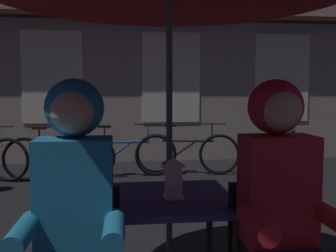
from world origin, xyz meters
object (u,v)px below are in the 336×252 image
Objects in this scene: person_left_hooded at (74,202)px; person_right_hooded at (279,195)px; potted_plant at (277,139)px; lantern at (173,177)px; bicycle_third at (123,155)px; cafe_table at (169,213)px; bicycle_second at (59,157)px; bicycle_fourth at (187,153)px.

person_right_hooded is (0.96, 0.00, 0.00)m from person_left_hooded.
person_left_hooded is 5.19m from potted_plant.
bicycle_third is (-0.30, 3.86, -0.51)m from lantern.
cafe_table is at bearing -85.79° from bicycle_third.
person_right_hooded is 4.48m from bicycle_second.
bicycle_fourth is at bearing 4.94° from bicycle_second.
cafe_table is 3.20× the size of lantern.
bicycle_second and bicycle_third have the same top height.
cafe_table is 4.57m from potted_plant.
person_left_hooded and person_right_hooded have the same top height.
lantern is at bearing 140.55° from person_right_hooded.
bicycle_fourth is (0.74, 3.90, -0.51)m from lantern.
cafe_table is 0.80× the size of potted_plant.
potted_plant is (2.57, 0.14, 0.20)m from bicycle_third.
bicycle_second is (-1.24, 3.69, -0.29)m from cafe_table.
person_left_hooded is 0.83× the size of bicycle_second.
person_right_hooded is at bearing -79.83° from bicycle_third.
bicycle_fourth is (0.75, 3.86, -0.29)m from cafe_table.
potted_plant is at bearing 67.53° from person_right_hooded.
cafe_table is 0.53× the size of person_right_hooded.
bicycle_second is at bearing 100.42° from person_left_hooded.
cafe_table is 3.83m from bicycle_third.
bicycle_second and bicycle_fourth have the same top height.
person_left_hooded is (-0.50, -0.38, -0.01)m from lantern.
potted_plant is at bearing 3.16° from bicycle_third.
bicycle_third is at bearing 7.42° from bicycle_second.
bicycle_fourth is at bearing 73.94° from person_left_hooded.
cafe_table is 0.44× the size of bicycle_third.
lantern is at bearing -69.02° from cafe_table.
lantern reaches higher than bicycle_fourth.
lantern is 3.97m from bicycle_second.
bicycle_third is (-0.76, 4.24, -0.50)m from person_right_hooded.
potted_plant is at bearing 59.90° from cafe_table.
cafe_table is 3.90m from bicycle_second.
bicycle_third is (-0.28, 3.81, -0.29)m from cafe_table.
lantern is 0.14× the size of bicycle_third.
bicycle_second is (-0.76, 4.11, -0.50)m from person_left_hooded.
potted_plant reaches higher than bicycle_second.
person_right_hooded is at bearing -112.47° from potted_plant.
person_left_hooded is 4.49m from bicycle_fourth.
bicycle_second is 0.96m from bicycle_third.
bicycle_second is at bearing 108.54° from cafe_table.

